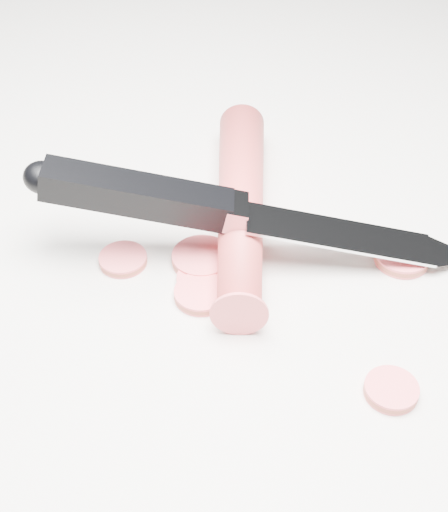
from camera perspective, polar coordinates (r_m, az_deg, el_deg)
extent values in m
plane|color=silver|center=(0.47, 1.46, 0.05)|extent=(2.40, 2.40, 0.00)
cylinder|color=red|center=(0.49, 1.35, 4.16)|extent=(0.07, 0.20, 0.03)
cylinder|color=#F5545B|center=(0.46, -1.79, -0.18)|extent=(0.04, 0.04, 0.01)
cylinder|color=#F5545B|center=(0.48, 14.04, -0.11)|extent=(0.04, 0.04, 0.01)
cylinder|color=#F5545B|center=(0.44, -1.81, -3.03)|extent=(0.03, 0.03, 0.01)
cylinder|color=#F5545B|center=(0.45, -1.37, -1.92)|extent=(0.04, 0.04, 0.01)
cylinder|color=#F5545B|center=(0.40, 13.24, -10.39)|extent=(0.03, 0.03, 0.01)
cylinder|color=#F5545B|center=(0.47, -8.08, -0.27)|extent=(0.03, 0.03, 0.01)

